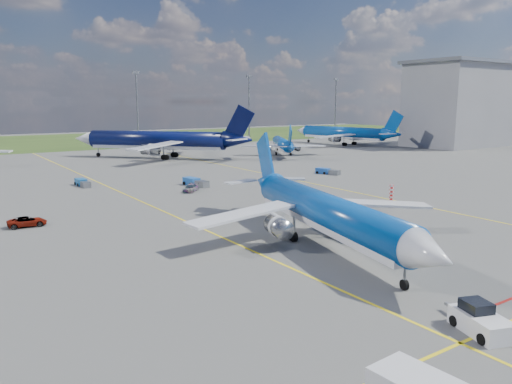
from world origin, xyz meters
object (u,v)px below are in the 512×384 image
bg_jet_n (158,158)px  main_airliner (325,245)px  service_car_b (27,222)px  pushback_tug (480,321)px  service_car_c (191,188)px  bg_jet_ene (342,145)px  baggage_tug_w (195,182)px  baggage_tug_c (83,183)px  warning_post (391,196)px  bg_jet_ne (282,154)px  baggage_tug_e (327,171)px

bg_jet_n → main_airliner: 82.05m
service_car_b → pushback_tug: bearing=-155.4°
service_car_b → service_car_c: (25.07, 9.73, -0.00)m
bg_jet_ene → baggage_tug_w: bearing=20.0°
bg_jet_ene → baggage_tug_c: bg_jet_ene is taller
warning_post → main_airliner: (-19.12, -8.59, -1.50)m
main_airliner → baggage_tug_w: (5.45, 38.41, 0.58)m
bg_jet_n → bg_jet_ene: (65.02, 3.20, 0.00)m
bg_jet_n → bg_jet_ene: size_ratio=1.15×
warning_post → baggage_tug_w: bearing=114.6°
bg_jet_ne → service_car_b: size_ratio=7.53×
service_car_c → bg_jet_n: bearing=118.5°
main_airliner → service_car_b: size_ratio=9.05×
bg_jet_ne → baggage_tug_w: size_ratio=5.39×
bg_jet_ene → baggage_tug_w: bg_jet_ene is taller
bg_jet_n → baggage_tug_w: (-11.04, -41.97, 0.58)m
service_car_c → baggage_tug_e: size_ratio=0.77×
warning_post → baggage_tug_c: warning_post is taller
pushback_tug → service_car_b: (-18.06, 43.26, -0.16)m
baggage_tug_c → bg_jet_ene: bearing=19.7°
pushback_tug → service_car_c: (7.00, 53.00, -0.16)m
warning_post → service_car_c: warning_post is taller
pushback_tug → baggage_tug_w: size_ratio=0.95×
pushback_tug → baggage_tug_w: bearing=99.1°
bg_jet_ene → pushback_tug: bearing=39.4°
bg_jet_n → main_airliner: size_ratio=1.31×
service_car_c → baggage_tug_c: service_car_c is taller
warning_post → main_airliner: bearing=-155.8°
bg_jet_n → baggage_tug_e: (16.26, -43.98, 0.52)m
service_car_b → service_car_c: 26.89m
baggage_tug_w → baggage_tug_c: bearing=137.7°
bg_jet_ne → baggage_tug_c: size_ratio=6.26×
service_car_c → warning_post: bearing=-11.1°
warning_post → service_car_c: (-16.75, 25.23, -0.93)m
bg_jet_ene → baggage_tug_c: 98.15m
baggage_tug_w → baggage_tug_c: size_ratio=1.16×
pushback_tug → baggage_tug_e: size_ratio=1.07×
bg_jet_ne → pushback_tug: 103.86m
service_car_c → baggage_tug_w: (3.08, 4.59, 0.02)m
baggage_tug_w → warning_post: bearing=-74.8°
bg_jet_n → baggage_tug_e: bearing=66.9°
pushback_tug → bg_jet_n: bearing=97.0°
main_airliner → baggage_tug_e: size_ratio=7.32×
service_car_b → baggage_tug_w: 31.58m
service_car_b → baggage_tug_c: service_car_b is taller
main_airliner → baggage_tug_c: bearing=115.4°
baggage_tug_e → warning_post: bearing=-133.6°
baggage_tug_e → baggage_tug_c: bearing=146.7°
pushback_tug → service_car_b: pushback_tug is taller
bg_jet_ene → service_car_c: bg_jet_ene is taller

